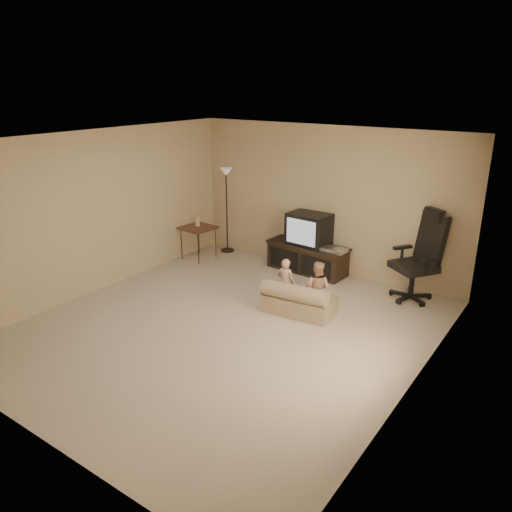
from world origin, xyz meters
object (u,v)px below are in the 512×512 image
Objects in this scene: floor_lamp at (226,191)px; toddler_right at (317,288)px; side_table at (198,228)px; office_chair at (418,268)px; child_sofa at (298,301)px; toddler_left at (286,283)px; tv_stand at (308,248)px.

floor_lamp is 2.04× the size of toddler_right.
side_table is 0.90m from floor_lamp.
office_chair is 3.83m from floor_lamp.
side_table reaches higher than toddler_right.
child_sofa is at bearing -32.31° from floor_lamp.
toddler_left is at bearing -33.67° from floor_lamp.
office_chair is at bearing -141.66° from toddler_left.
side_table is at bearing -159.65° from tv_stand.
child_sofa is at bearing 25.68° from toddler_right.
toddler_right is at bearing -15.46° from side_table.
tv_stand is at bearing 16.55° from side_table.
toddler_right is (0.22, 0.15, 0.20)m from child_sofa.
floor_lamp reaches higher than office_chair.
toddler_right is at bearing -52.63° from tv_stand.
floor_lamp is at bearing 142.16° from child_sofa.
child_sofa is at bearing 156.14° from toddler_left.
office_chair is 2.04m from toddler_left.
tv_stand reaches higher than toddler_right.
tv_stand is 1.52m from toddler_left.
child_sofa is 1.31× the size of toddler_right.
floor_lamp is (0.17, 0.65, 0.59)m from side_table.
floor_lamp is at bearing -36.00° from toddler_right.
toddler_left is (2.44, -0.86, -0.22)m from side_table.
office_chair is 1.68m from toddler_right.
child_sofa is at bearing -19.43° from side_table.
toddler_right reaches higher than toddler_left.
toddler_left is 0.49m from toddler_right.
child_sofa is (-1.22, -1.48, -0.31)m from office_chair.
floor_lamp is 3.17m from child_sofa.
child_sofa is 0.33m from toddler_right.
office_chair reaches higher than child_sofa.
office_chair is 1.76× the size of toddler_right.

